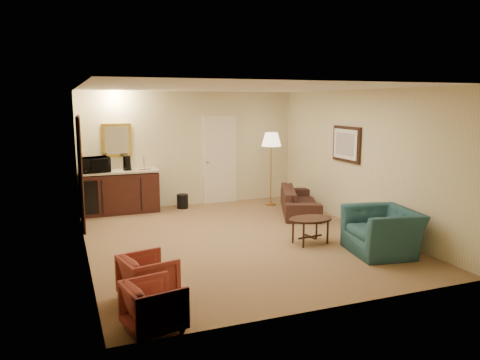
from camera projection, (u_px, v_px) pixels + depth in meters
The scene contains 12 objects.
ground at pixel (237, 239), 8.21m from camera, with size 6.00×6.00×0.00m, color #916949.
room_walls at pixel (217, 138), 8.60m from camera, with size 5.02×6.01×2.61m.
wetbar_cabinet at pixel (120, 192), 10.05m from camera, with size 1.64×0.58×0.92m, color #361311.
sofa at pixel (300, 196), 10.04m from camera, with size 1.88×0.55×0.73m, color black.
teal_armchair at pixel (382, 224), 7.36m from camera, with size 1.09×0.71×0.95m, color #204550.
rose_chair_near at pixel (148, 275), 5.64m from camera, with size 0.60×0.56×0.62m, color #963B31.
rose_chair_far at pixel (154, 304), 4.88m from camera, with size 0.57×0.53×0.59m, color #963B31.
coffee_table at pixel (310, 231), 7.91m from camera, with size 0.77×0.52×0.44m, color black.
floor_lamp at pixel (271, 169), 10.74m from camera, with size 0.45×0.45×1.69m, color #B0843A.
waste_bin at pixel (183, 201), 10.51m from camera, with size 0.25×0.25×0.32m, color black.
microwave at pixel (95, 163), 9.71m from camera, with size 0.57×0.32×0.39m, color black.
coffee_maker at pixel (127, 163), 10.00m from camera, with size 0.17×0.17×0.32m, color black.
Camera 1 is at (-2.80, -7.41, 2.38)m, focal length 35.00 mm.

